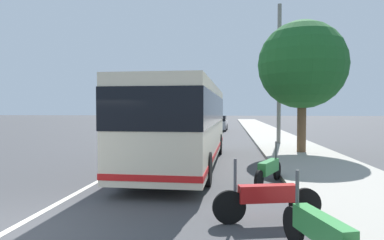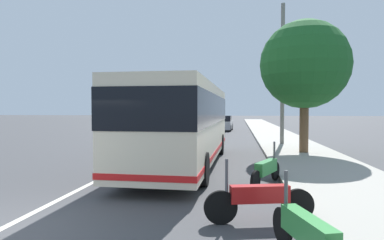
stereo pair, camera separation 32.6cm
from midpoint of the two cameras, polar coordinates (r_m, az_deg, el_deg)
sidewalk_curb at (r=15.68m, az=18.61°, el=-6.19°), size 110.00×3.60×0.14m
lane_divider_line at (r=15.92m, az=-8.97°, el=-6.23°), size 110.00×0.16×0.01m
coach_bus at (r=13.11m, az=-2.01°, el=0.04°), size 10.84×2.83×3.14m
motorcycle_far_end at (r=5.21m, az=19.76°, el=-18.08°), size 2.23×0.74×1.26m
motorcycle_angled at (r=6.81m, az=11.53°, el=-13.17°), size 0.59×2.18×1.28m
motorcycle_by_tree at (r=10.06m, az=12.26°, el=-8.35°), size 2.09×1.01×1.24m
car_oncoming at (r=27.41m, az=-6.60°, el=-1.35°), size 4.56×2.12×1.45m
car_ahead_same_lane at (r=28.84m, az=2.19°, el=-1.08°), size 4.73×1.99×1.61m
car_far_distant at (r=34.53m, az=4.23°, el=-0.63°), size 4.17×2.03×1.57m
roadside_tree_mid_block at (r=17.15m, az=18.04°, el=9.02°), size 4.29×4.29×6.57m
utility_pole at (r=20.95m, az=14.42°, el=7.51°), size 0.24×0.24×8.64m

